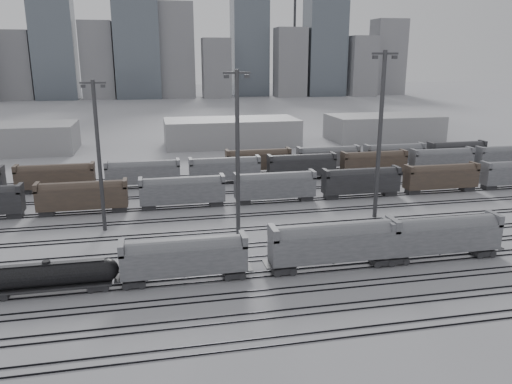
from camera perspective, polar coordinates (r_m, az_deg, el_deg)
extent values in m
plane|color=#B6B5BA|center=(62.06, 2.13, -9.70)|extent=(900.00, 900.00, 0.00)
cube|color=black|center=(49.57, 6.42, -16.59)|extent=(220.00, 0.07, 0.16)
cube|color=black|center=(50.74, 5.90, -15.77)|extent=(220.00, 0.07, 0.16)
cube|color=black|center=(53.68, 4.71, -13.88)|extent=(220.00, 0.07, 0.16)
cube|color=black|center=(54.88, 4.28, -13.17)|extent=(220.00, 0.07, 0.16)
cube|color=black|center=(57.92, 3.28, -11.55)|extent=(220.00, 0.07, 0.16)
cube|color=black|center=(59.16, 2.92, -10.94)|extent=(220.00, 0.07, 0.16)
cube|color=black|center=(62.28, 2.07, -9.53)|extent=(220.00, 0.07, 0.16)
cube|color=black|center=(63.55, 1.76, -9.00)|extent=(220.00, 0.07, 0.16)
cube|color=black|center=(66.73, 1.03, -7.78)|extent=(220.00, 0.07, 0.16)
cube|color=black|center=(68.02, 0.76, -7.32)|extent=(220.00, 0.07, 0.16)
cube|color=black|center=(71.25, 0.13, -6.25)|extent=(220.00, 0.07, 0.16)
cube|color=black|center=(72.56, -0.11, -5.84)|extent=(220.00, 0.07, 0.16)
cube|color=black|center=(77.67, -0.95, -4.40)|extent=(220.00, 0.07, 0.16)
cube|color=black|center=(79.00, -1.15, -4.06)|extent=(220.00, 0.07, 0.16)
cube|color=black|center=(84.19, -1.86, -2.84)|extent=(220.00, 0.07, 0.16)
cube|color=black|center=(85.54, -2.03, -2.55)|extent=(220.00, 0.07, 0.16)
cube|color=black|center=(90.78, -2.63, -1.50)|extent=(220.00, 0.07, 0.16)
cube|color=black|center=(92.14, -2.78, -1.25)|extent=(220.00, 0.07, 0.16)
cube|color=black|center=(98.39, -3.39, -0.19)|extent=(220.00, 0.07, 0.16)
cube|color=black|center=(99.76, -3.51, 0.02)|extent=(220.00, 0.07, 0.16)
cube|color=black|center=(106.05, -4.04, 0.93)|extent=(220.00, 0.07, 0.16)
cube|color=black|center=(107.42, -4.14, 1.11)|extent=(220.00, 0.07, 0.16)
cube|color=black|center=(113.75, -4.60, 1.90)|extent=(220.00, 0.07, 0.16)
cube|color=black|center=(115.14, -4.69, 2.06)|extent=(220.00, 0.07, 0.16)
cube|color=#232326|center=(61.60, -17.54, -10.15)|extent=(2.33, 1.88, 0.63)
cube|color=#232326|center=(62.25, -22.58, -9.91)|extent=(13.91, 2.42, 0.22)
cylinder|color=black|center=(61.69, -22.72, -8.69)|extent=(13.01, 2.60, 2.60)
sphere|color=black|center=(60.72, -16.62, -8.50)|extent=(2.60, 2.60, 2.60)
cylinder|color=black|center=(61.15, -22.85, -7.46)|extent=(0.90, 0.90, 0.45)
cube|color=#232326|center=(61.18, -22.84, -7.54)|extent=(12.56, 0.81, 0.05)
cube|color=#232326|center=(61.25, -13.75, -9.95)|extent=(2.58, 2.08, 0.69)
cube|color=#232326|center=(61.83, -2.54, -9.25)|extent=(2.58, 2.08, 0.69)
cube|color=slate|center=(60.32, -8.19, -7.64)|extent=(14.86, 2.97, 3.17)
cylinder|color=slate|center=(59.87, -8.23, -6.59)|extent=(13.47, 2.87, 2.87)
cube|color=slate|center=(59.65, -15.15, -6.25)|extent=(0.69, 2.97, 1.39)
cube|color=slate|center=(60.37, -1.47, -5.44)|extent=(0.69, 2.97, 1.39)
cone|color=#232326|center=(61.09, -8.12, -9.31)|extent=(2.38, 2.38, 0.89)
cube|color=#232326|center=(63.01, 3.12, -8.72)|extent=(2.86, 2.31, 0.77)
cube|color=#232326|center=(67.41, 14.11, -7.54)|extent=(2.86, 2.31, 0.77)
cube|color=slate|center=(63.94, 8.90, -6.02)|extent=(16.48, 3.30, 3.51)
cylinder|color=slate|center=(63.48, 8.95, -4.91)|extent=(14.94, 3.19, 3.19)
cube|color=slate|center=(60.92, 1.99, -4.72)|extent=(0.77, 3.30, 1.54)
cube|color=slate|center=(66.33, 15.40, -3.59)|extent=(0.77, 3.30, 1.54)
cone|color=#232326|center=(64.74, 8.83, -7.79)|extent=(2.64, 2.64, 0.99)
cube|color=#232326|center=(68.31, 15.67, -7.36)|extent=(2.75, 2.22, 0.74)
cube|color=#232326|center=(74.83, 24.40, -6.19)|extent=(2.75, 2.22, 0.74)
cube|color=slate|center=(70.51, 20.42, -4.89)|extent=(15.88, 3.18, 3.39)
cylinder|color=slate|center=(70.11, 20.52, -3.91)|extent=(14.40, 3.07, 3.07)
cube|color=slate|center=(66.15, 14.98, -3.79)|extent=(0.74, 3.18, 1.48)
cube|color=slate|center=(74.14, 25.58, -2.75)|extent=(0.74, 3.18, 1.48)
cone|color=#232326|center=(71.21, 20.27, -6.45)|extent=(2.54, 2.54, 0.95)
cylinder|color=#39393B|center=(78.51, -17.50, 3.74)|extent=(0.59, 0.59, 22.97)
cube|color=#39393B|center=(77.22, -18.16, 11.78)|extent=(3.68, 0.28, 0.28)
cube|color=#39393B|center=(77.40, -19.16, 11.36)|extent=(0.64, 0.46, 0.46)
cube|color=#39393B|center=(77.11, -17.09, 11.52)|extent=(0.64, 0.46, 0.46)
cylinder|color=#39393B|center=(73.00, -2.12, 4.21)|extent=(0.63, 0.63, 24.45)
cube|color=#39393B|center=(71.70, -2.21, 13.46)|extent=(3.91, 0.29, 0.29)
cube|color=#39393B|center=(71.48, -3.40, 13.04)|extent=(0.68, 0.49, 0.49)
cube|color=#39393B|center=(71.98, -1.03, 13.08)|extent=(0.68, 0.49, 0.49)
cylinder|color=#39393B|center=(83.69, 13.95, 6.13)|extent=(0.70, 0.70, 27.16)
cube|color=#39393B|center=(82.75, 14.54, 15.07)|extent=(4.35, 0.33, 0.33)
cube|color=#39393B|center=(82.05, 13.46, 14.76)|extent=(0.76, 0.54, 0.54)
cube|color=#39393B|center=(83.48, 15.55, 14.63)|extent=(0.76, 0.54, 0.54)
cube|color=brown|center=(90.49, -19.20, -0.61)|extent=(15.00, 3.00, 5.60)
cube|color=slate|center=(89.80, -8.40, -0.03)|extent=(15.00, 3.00, 5.60)
cube|color=slate|center=(92.29, 2.18, 0.54)|extent=(15.00, 3.00, 5.60)
cube|color=#232326|center=(97.71, 11.90, 1.05)|extent=(15.00, 3.00, 5.60)
cube|color=brown|center=(105.62, 20.39, 1.46)|extent=(15.00, 3.00, 5.60)
cube|color=brown|center=(106.93, -21.92, 1.47)|extent=(15.00, 3.00, 5.60)
cube|color=slate|center=(105.22, -12.78, 2.00)|extent=(15.00, 3.00, 5.60)
cube|color=slate|center=(106.24, -3.58, 2.47)|extent=(15.00, 3.00, 5.60)
cube|color=#232326|center=(109.91, 5.23, 2.87)|extent=(15.00, 3.00, 5.60)
cube|color=brown|center=(115.98, 13.30, 3.17)|extent=(15.00, 3.00, 5.60)
cube|color=slate|center=(124.10, 20.44, 3.39)|extent=(15.00, 3.00, 5.60)
cube|color=slate|center=(133.89, 26.63, 3.53)|extent=(15.00, 3.00, 5.60)
cube|color=brown|center=(115.50, 0.26, 3.53)|extent=(15.00, 3.00, 5.60)
cube|color=slate|center=(120.16, 8.23, 3.83)|extent=(15.00, 3.00, 5.60)
cube|color=slate|center=(126.95, 15.48, 4.04)|extent=(15.00, 3.00, 5.60)
cube|color=#232326|center=(135.54, 21.90, 4.18)|extent=(15.00, 3.00, 5.60)
cube|color=gray|center=(153.08, -2.83, 6.85)|extent=(40.00, 18.00, 8.00)
cube|color=gray|center=(168.27, 14.36, 7.16)|extent=(35.00, 18.00, 8.00)
cube|color=gray|center=(344.33, -26.23, 12.82)|extent=(22.00, 17.60, 42.00)
cube|color=#4F5760|center=(339.56, -22.36, 16.44)|extent=(25.00, 20.00, 80.00)
cube|color=gray|center=(336.04, -17.77, 14.12)|extent=(20.00, 16.00, 48.00)
cube|color=#4F5760|center=(335.33, -13.64, 18.43)|extent=(28.00, 22.40, 95.00)
cube|color=gray|center=(335.14, -9.01, 15.66)|extent=(22.00, 17.60, 60.00)
cube|color=gray|center=(337.52, -4.56, 13.92)|extent=(18.00, 14.40, 38.00)
cube|color=#4F5760|center=(341.74, -0.28, 16.83)|extent=(24.00, 19.20, 72.00)
cube|color=gray|center=(347.51, 3.90, 14.54)|extent=(20.00, 16.00, 45.00)
cube|color=#4F5760|center=(355.51, 8.04, 17.92)|extent=(26.00, 20.80, 88.00)
cube|color=gray|center=(364.24, 11.71, 13.91)|extent=(18.00, 14.40, 40.00)
cube|color=gray|center=(374.77, 15.39, 14.64)|extent=(22.00, 17.60, 52.00)
cylinder|color=#39393B|center=(360.74, -15.24, 18.47)|extent=(1.80, 1.80, 100.00)
cylinder|color=#39393B|center=(375.04, 4.44, 18.78)|extent=(1.80, 1.80, 100.00)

